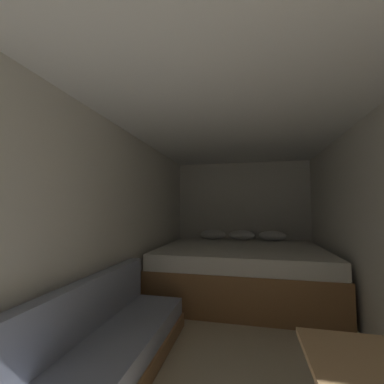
% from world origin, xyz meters
% --- Properties ---
extents(ground_plane, '(7.03, 7.03, 0.00)m').
position_xyz_m(ground_plane, '(0.00, 1.75, 0.00)').
color(ground_plane, beige).
extents(wall_back, '(2.54, 0.05, 2.15)m').
position_xyz_m(wall_back, '(0.00, 4.29, 1.07)').
color(wall_back, silver).
rests_on(wall_back, ground).
extents(wall_left, '(0.05, 5.03, 2.15)m').
position_xyz_m(wall_left, '(-1.24, 1.75, 1.07)').
color(wall_left, silver).
rests_on(wall_left, ground).
extents(ceiling_slab, '(2.54, 5.03, 0.05)m').
position_xyz_m(ceiling_slab, '(0.00, 1.75, 2.17)').
color(ceiling_slab, white).
rests_on(ceiling_slab, wall_left).
extents(bed, '(2.32, 1.95, 0.88)m').
position_xyz_m(bed, '(0.00, 3.26, 0.36)').
color(bed, olive).
rests_on(bed, ground).
extents(sofa_left, '(0.62, 2.52, 0.70)m').
position_xyz_m(sofa_left, '(-0.94, 0.86, 0.22)').
color(sofa_left, '#9E7247').
rests_on(sofa_left, ground).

